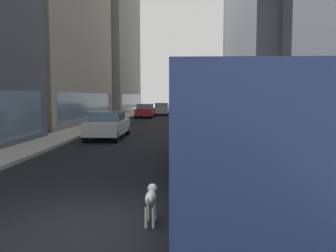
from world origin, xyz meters
The scene contains 14 objects.
ground_plane centered at (0.00, 35.00, 0.00)m, with size 120.00×120.00×0.00m, color black.
sidewalk_left centered at (-5.70, 35.00, 0.07)m, with size 2.40×110.00×0.15m, color #ADA89E.
sidewalk_right centered at (5.70, 35.00, 0.07)m, with size 2.40×110.00×0.15m, color #9E9991.
building_left_far centered at (-11.90, 48.37, 11.16)m, with size 11.06×21.12×22.33m.
building_right_far centered at (11.90, 42.14, 9.67)m, with size 8.15×14.68×19.35m.
transit_bus centered at (2.80, 3.82, 1.78)m, with size 2.78×11.53×3.05m.
car_white_van centered at (-2.80, 14.08, 0.83)m, with size 1.92×4.71×1.62m.
car_red_coupe centered at (-2.80, 34.37, 0.83)m, with size 1.94×4.59×1.62m.
car_grey_wagon centered at (2.80, 43.01, 0.82)m, with size 1.84×3.96×1.62m.
car_silver_sedan centered at (-1.20, 39.80, 0.82)m, with size 1.80×4.71×1.62m.
box_truck centered at (2.80, 35.97, 1.67)m, with size 2.30×7.50×3.05m.
dalmatian_dog centered at (1.07, 0.30, 0.51)m, with size 0.22×0.96×0.72m.
pedestrian_with_handbag centered at (5.59, 8.42, 1.01)m, with size 0.45×0.34×1.69m.
traffic_light_near centered at (4.90, 3.71, 2.44)m, with size 0.24×0.41×3.40m.
Camera 1 is at (1.72, -6.50, 2.54)m, focal length 37.41 mm.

